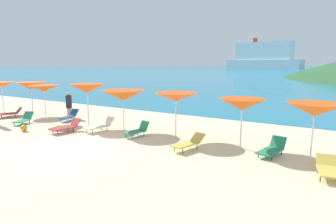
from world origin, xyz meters
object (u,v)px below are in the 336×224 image
object	(u,v)px
umbrella_7	(314,110)
lounge_chair_1	(11,113)
lounge_chair_7	(137,130)
umbrella_4	(123,95)
beach_ball	(24,128)
cruise_ship	(263,57)
lounge_chair_0	(24,119)
lounge_chair_8	(328,168)
umbrella_6	(242,105)
umbrella_3	(87,88)
umbrella_2	(44,88)
umbrella_1	(31,86)
lounge_chair_4	(100,125)
lounge_chair_9	(69,116)
umbrella_0	(1,85)
beachgoer_2	(69,105)
lounge_chair_2	(189,142)
lounge_chair_5	(272,149)
lounge_chair_3	(66,127)
umbrella_5	(176,97)

from	to	relation	value
umbrella_7	lounge_chair_1	size ratio (longest dim) A/B	1.38
lounge_chair_7	umbrella_4	bearing A→B (deg)	168.75
beach_ball	cruise_ship	world-z (taller)	cruise_ship
lounge_chair_0	lounge_chair_8	distance (m)	15.81
umbrella_7	lounge_chair_7	distance (m)	7.78
umbrella_6	lounge_chair_7	distance (m)	5.20
umbrella_3	umbrella_6	bearing A→B (deg)	1.53
umbrella_2	umbrella_3	xyz separation A→B (m)	(3.13, 0.52, 0.10)
umbrella_1	lounge_chair_0	distance (m)	3.57
umbrella_2	umbrella_6	bearing A→B (deg)	3.64
umbrella_3	lounge_chair_8	bearing A→B (deg)	-6.08
umbrella_6	lounge_chair_4	world-z (taller)	umbrella_6
beach_ball	umbrella_1	bearing A→B (deg)	141.83
umbrella_7	lounge_chair_9	world-z (taller)	umbrella_7
umbrella_4	lounge_chair_8	distance (m)	9.80
umbrella_1	umbrella_7	bearing A→B (deg)	-2.36
umbrella_0	umbrella_7	size ratio (longest dim) A/B	1.02
lounge_chair_4	beachgoer_2	bearing A→B (deg)	170.59
umbrella_0	lounge_chair_9	bearing A→B (deg)	4.35
umbrella_3	lounge_chair_9	xyz separation A→B (m)	(-2.23, 0.49, -1.84)
umbrella_2	lounge_chair_8	distance (m)	15.33
lounge_chair_2	beachgoer_2	xyz separation A→B (m)	(-9.97, 2.15, 0.58)
umbrella_0	lounge_chair_9	world-z (taller)	umbrella_0
umbrella_0	umbrella_6	size ratio (longest dim) A/B	1.05
lounge_chair_0	cruise_ship	world-z (taller)	cruise_ship
umbrella_3	lounge_chair_2	distance (m)	7.30
umbrella_1	umbrella_7	distance (m)	17.50
umbrella_7	lounge_chair_5	distance (m)	2.17
umbrella_1	beach_ball	xyz separation A→B (m)	(4.13, -3.25, -1.83)
lounge_chair_2	lounge_chair_7	world-z (taller)	lounge_chair_7
umbrella_4	lounge_chair_0	bearing A→B (deg)	-164.59
lounge_chair_1	lounge_chair_3	bearing A→B (deg)	15.35
umbrella_2	umbrella_3	size ratio (longest dim) A/B	0.93
umbrella_2	lounge_chair_1	xyz separation A→B (m)	(-3.30, -0.30, -1.74)
lounge_chair_5	lounge_chair_2	bearing A→B (deg)	-149.74
lounge_chair_0	lounge_chair_7	bearing A→B (deg)	-15.61
lounge_chair_1	lounge_chair_5	world-z (taller)	lounge_chair_5
umbrella_4	lounge_chair_7	bearing A→B (deg)	-23.55
lounge_chair_4	beach_ball	size ratio (longest dim) A/B	4.95
lounge_chair_3	beach_ball	bearing A→B (deg)	-142.27
umbrella_2	lounge_chair_2	xyz separation A→B (m)	(10.12, -0.51, -1.75)
umbrella_7	lounge_chair_8	xyz separation A→B (m)	(0.62, -1.08, -1.66)
umbrella_7	beach_ball	xyz separation A→B (m)	(-13.36, -2.52, -1.76)
umbrella_7	lounge_chair_8	size ratio (longest dim) A/B	1.40
lounge_chair_5	umbrella_5	bearing A→B (deg)	-170.88
umbrella_4	lounge_chair_8	bearing A→B (deg)	-8.41
lounge_chair_9	umbrella_0	bearing A→B (deg)	171.19
lounge_chair_0	lounge_chair_9	size ratio (longest dim) A/B	0.97
umbrella_7	lounge_chair_7	xyz separation A→B (m)	(-7.61, -0.25, -1.62)
umbrella_3	umbrella_7	bearing A→B (deg)	-1.03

